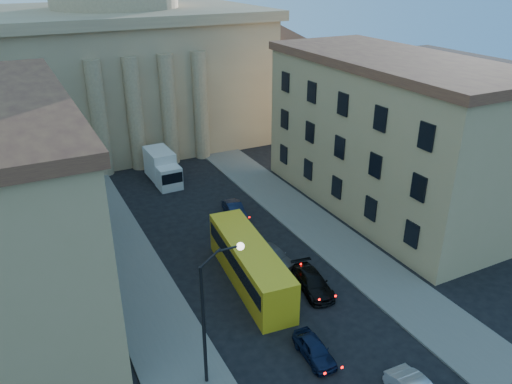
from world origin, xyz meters
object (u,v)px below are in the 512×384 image
(street_lamp, at_px, (212,306))
(box_truck, at_px, (163,168))
(city_bus, at_px, (250,263))
(car_left_near, at_px, (314,349))

(street_lamp, relative_size, box_truck, 1.40)
(city_bus, bearing_deg, car_left_near, -84.50)
(car_left_near, bearing_deg, city_bus, 93.41)
(street_lamp, height_order, city_bus, street_lamp)
(street_lamp, distance_m, box_truck, 30.38)
(city_bus, distance_m, box_truck, 21.70)
(car_left_near, xyz_separation_m, box_truck, (-0.00, 30.64, 1.00))
(car_left_near, relative_size, box_truck, 0.59)
(car_left_near, relative_size, city_bus, 0.31)
(box_truck, bearing_deg, car_left_near, -91.12)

